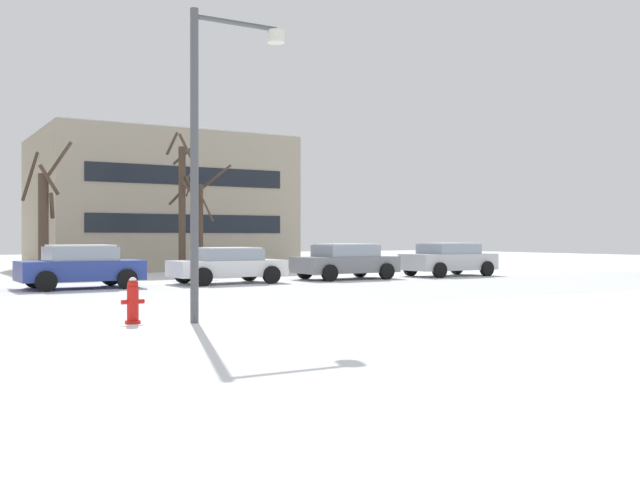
% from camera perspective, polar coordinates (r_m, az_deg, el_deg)
% --- Properties ---
extents(fire_hydrant, '(0.44, 0.30, 0.89)m').
position_cam_1_polar(fire_hydrant, '(14.41, -14.49, -4.61)').
color(fire_hydrant, red).
rests_on(fire_hydrant, ground).
extents(street_lamp, '(2.03, 0.36, 6.08)m').
position_cam_1_polar(street_lamp, '(14.51, -8.51, 8.39)').
color(street_lamp, '#4C4F54').
rests_on(street_lamp, ground).
extents(parked_car_blue, '(3.85, 2.21, 1.42)m').
position_cam_1_polar(parked_car_blue, '(24.79, -18.30, -1.95)').
color(parked_car_blue, '#283D93').
rests_on(parked_car_blue, ground).
extents(parked_car_white, '(4.06, 2.11, 1.30)m').
position_cam_1_polar(parked_car_white, '(26.30, -7.29, -1.93)').
color(parked_car_white, white).
rests_on(parked_car_white, ground).
extents(parked_car_gray, '(4.12, 2.13, 1.42)m').
position_cam_1_polar(parked_car_gray, '(28.81, 2.02, -1.65)').
color(parked_car_gray, slate).
rests_on(parked_car_gray, ground).
extents(parked_car_silver, '(4.10, 2.17, 1.43)m').
position_cam_1_polar(parked_car_silver, '(31.70, 10.06, -1.47)').
color(parked_car_silver, silver).
rests_on(parked_car_silver, ground).
extents(tree_far_mid, '(1.52, 1.38, 6.11)m').
position_cam_1_polar(tree_far_mid, '(30.65, -10.77, 2.77)').
color(tree_far_mid, '#423326').
rests_on(tree_far_mid, ground).
extents(tree_far_left, '(1.84, 1.60, 5.25)m').
position_cam_1_polar(tree_far_left, '(28.56, -20.86, 1.51)').
color(tree_far_left, '#423326').
rests_on(tree_far_left, ground).
extents(tree_far_right, '(2.22, 2.00, 4.78)m').
position_cam_1_polar(tree_far_right, '(30.86, -9.41, 1.52)').
color(tree_far_right, '#423326').
rests_on(tree_far_right, ground).
extents(building_far_right, '(12.45, 9.93, 7.10)m').
position_cam_1_polar(building_far_right, '(40.67, -12.66, 2.85)').
color(building_far_right, '#9E937F').
rests_on(building_far_right, ground).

